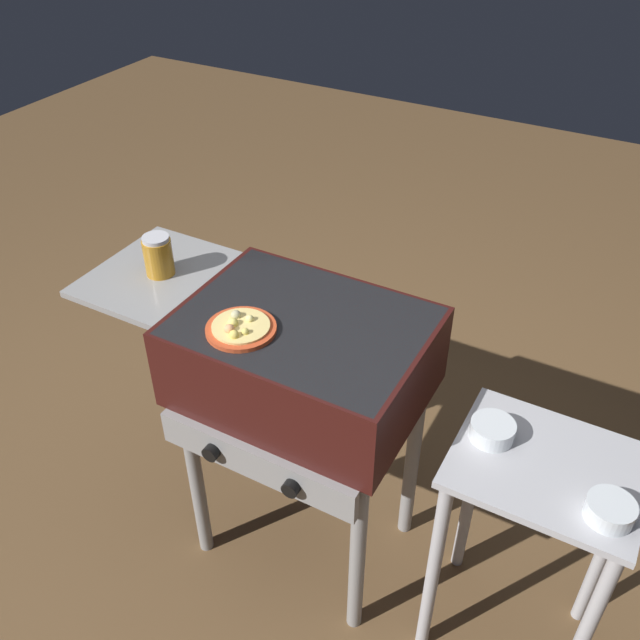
% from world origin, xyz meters
% --- Properties ---
extents(ground_plane, '(8.00, 8.00, 0.00)m').
position_xyz_m(ground_plane, '(0.00, 0.00, 0.00)').
color(ground_plane, brown).
extents(grill, '(0.96, 0.53, 0.90)m').
position_xyz_m(grill, '(-0.01, -0.00, 0.76)').
color(grill, '#38110F').
rests_on(grill, ground_plane).
extents(pizza_cheese, '(0.18, 0.18, 0.04)m').
position_xyz_m(pizza_cheese, '(-0.11, -0.11, 0.91)').
color(pizza_cheese, '#C64723').
rests_on(pizza_cheese, grill).
extents(sauce_jar, '(0.08, 0.08, 0.12)m').
position_xyz_m(sauce_jar, '(-0.46, -0.00, 0.96)').
color(sauce_jar, '#B77A1E').
rests_on(sauce_jar, grill).
extents(prep_table, '(0.44, 0.36, 0.72)m').
position_xyz_m(prep_table, '(0.66, 0.00, 0.52)').
color(prep_table, '#B2B2B7').
rests_on(prep_table, ground_plane).
extents(topping_bowl_near, '(0.11, 0.11, 0.04)m').
position_xyz_m(topping_bowl_near, '(0.51, 0.02, 0.74)').
color(topping_bowl_near, silver).
rests_on(topping_bowl_near, prep_table).
extents(topping_bowl_far, '(0.11, 0.11, 0.04)m').
position_xyz_m(topping_bowl_far, '(0.81, -0.09, 0.74)').
color(topping_bowl_far, silver).
rests_on(topping_bowl_far, prep_table).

